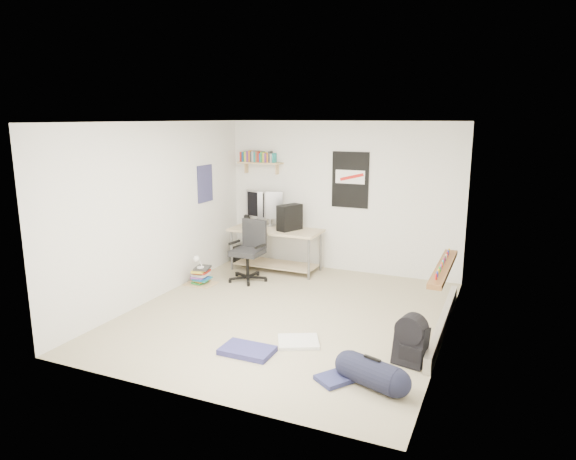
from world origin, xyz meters
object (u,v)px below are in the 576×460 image
at_px(desk, 276,249).
at_px(backpack, 411,345).
at_px(duffel_bag, 372,373).
at_px(office_chair, 247,251).
at_px(book_stack, 200,275).

distance_m(desk, backpack, 3.72).
bearing_deg(duffel_bag, desk, 147.65).
relative_size(backpack, duffel_bag, 0.78).
xyz_separation_m(desk, backpack, (2.74, -2.52, -0.16)).
distance_m(desk, office_chair, 0.73).
height_order(desk, duffel_bag, desk).
bearing_deg(backpack, desk, 149.14).
distance_m(backpack, book_stack, 3.75).
distance_m(office_chair, book_stack, 0.82).
xyz_separation_m(desk, office_chair, (-0.17, -0.70, 0.12)).
distance_m(backpack, duffel_bag, 0.69).
bearing_deg(duffel_bag, backpack, 88.25).
relative_size(desk, backpack, 3.52).
height_order(desk, backpack, desk).
distance_m(desk, book_stack, 1.41).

